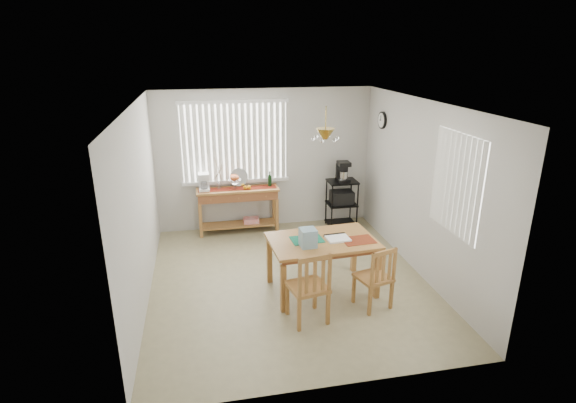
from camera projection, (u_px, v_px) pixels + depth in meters
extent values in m
cube|color=tan|center=(289.00, 280.00, 6.70)|extent=(4.00, 4.50, 0.01)
cube|color=beige|center=(264.00, 159.00, 8.40)|extent=(4.00, 0.10, 2.60)
cube|color=beige|center=(338.00, 276.00, 4.14)|extent=(4.00, 0.10, 2.60)
cube|color=beige|center=(136.00, 208.00, 5.89)|extent=(0.10, 4.50, 2.60)
cube|color=beige|center=(424.00, 189.00, 6.65)|extent=(0.10, 4.50, 2.60)
cube|color=white|center=(289.00, 99.00, 5.82)|extent=(4.00, 4.50, 0.10)
cube|color=white|center=(235.00, 142.00, 8.13)|extent=(1.90, 0.01, 1.40)
cube|color=white|center=(184.00, 145.00, 7.95)|extent=(0.07, 0.03, 1.40)
cube|color=white|center=(190.00, 144.00, 7.97)|extent=(0.07, 0.03, 1.40)
cube|color=white|center=(196.00, 144.00, 7.99)|extent=(0.07, 0.03, 1.40)
cube|color=white|center=(202.00, 144.00, 8.01)|extent=(0.07, 0.03, 1.40)
cube|color=white|center=(208.00, 144.00, 8.03)|extent=(0.07, 0.03, 1.40)
cube|color=white|center=(214.00, 143.00, 8.05)|extent=(0.07, 0.03, 1.40)
cube|color=white|center=(220.00, 143.00, 8.07)|extent=(0.07, 0.03, 1.40)
cube|color=white|center=(226.00, 143.00, 8.09)|extent=(0.07, 0.03, 1.40)
cube|color=white|center=(232.00, 143.00, 8.11)|extent=(0.07, 0.03, 1.40)
cube|color=white|center=(238.00, 142.00, 8.13)|extent=(0.07, 0.03, 1.40)
cube|color=white|center=(243.00, 142.00, 8.15)|extent=(0.07, 0.03, 1.40)
cube|color=white|center=(249.00, 142.00, 8.17)|extent=(0.07, 0.03, 1.40)
cube|color=white|center=(255.00, 142.00, 8.19)|extent=(0.07, 0.03, 1.40)
cube|color=white|center=(261.00, 141.00, 8.21)|extent=(0.07, 0.03, 1.40)
cube|color=white|center=(266.00, 141.00, 8.23)|extent=(0.07, 0.03, 1.40)
cube|color=white|center=(272.00, 141.00, 8.25)|extent=(0.07, 0.03, 1.40)
cube|color=white|center=(278.00, 141.00, 8.27)|extent=(0.07, 0.03, 1.40)
cube|color=white|center=(283.00, 141.00, 8.29)|extent=(0.07, 0.03, 1.40)
cube|color=white|center=(236.00, 181.00, 8.35)|extent=(1.98, 0.06, 0.06)
cube|color=white|center=(233.00, 102.00, 7.87)|extent=(1.98, 0.06, 0.06)
cube|color=white|center=(457.00, 184.00, 5.69)|extent=(0.01, 1.10, 1.30)
cube|color=white|center=(479.00, 196.00, 5.23)|extent=(0.03, 0.07, 1.30)
cube|color=white|center=(474.00, 194.00, 5.33)|extent=(0.03, 0.07, 1.30)
cube|color=white|center=(468.00, 191.00, 5.43)|extent=(0.03, 0.07, 1.30)
cube|color=white|center=(463.00, 188.00, 5.53)|extent=(0.03, 0.07, 1.30)
cube|color=white|center=(458.00, 185.00, 5.63)|extent=(0.03, 0.07, 1.30)
cube|color=white|center=(454.00, 183.00, 5.74)|extent=(0.03, 0.07, 1.30)
cube|color=white|center=(449.00, 181.00, 5.84)|extent=(0.03, 0.07, 1.30)
cube|color=white|center=(445.00, 178.00, 5.94)|extent=(0.03, 0.07, 1.30)
cube|color=white|center=(441.00, 176.00, 6.04)|extent=(0.03, 0.07, 1.30)
cube|color=white|center=(436.00, 174.00, 6.14)|extent=(0.03, 0.07, 1.30)
cylinder|color=black|center=(382.00, 120.00, 7.81)|extent=(0.04, 0.30, 0.30)
cylinder|color=white|center=(381.00, 120.00, 7.81)|extent=(0.01, 0.25, 0.25)
cylinder|color=olive|center=(326.00, 120.00, 5.65)|extent=(0.01, 0.01, 0.34)
cone|color=olive|center=(325.00, 134.00, 5.71)|extent=(0.24, 0.24, 0.14)
sphere|color=white|center=(337.00, 138.00, 5.76)|extent=(0.05, 0.05, 0.05)
sphere|color=white|center=(328.00, 136.00, 5.87)|extent=(0.05, 0.05, 0.05)
sphere|color=white|center=(316.00, 137.00, 5.84)|extent=(0.05, 0.05, 0.05)
sphere|color=white|center=(313.00, 139.00, 5.70)|extent=(0.05, 0.05, 0.05)
sphere|color=white|center=(322.00, 141.00, 5.58)|extent=(0.05, 0.05, 0.05)
sphere|color=white|center=(334.00, 140.00, 5.61)|extent=(0.05, 0.05, 0.05)
cube|color=#AE763B|center=(238.00, 190.00, 8.20)|extent=(1.49, 0.42, 0.04)
cube|color=brown|center=(238.00, 195.00, 8.23)|extent=(1.44, 0.38, 0.15)
cube|color=#AE763B|center=(201.00, 221.00, 8.08)|extent=(0.06, 0.06, 0.64)
cube|color=#AE763B|center=(277.00, 216.00, 8.34)|extent=(0.06, 0.06, 0.64)
cube|color=#AE763B|center=(200.00, 215.00, 8.38)|extent=(0.06, 0.06, 0.64)
cube|color=#AE763B|center=(274.00, 210.00, 8.64)|extent=(0.06, 0.06, 0.64)
cube|color=#AE763B|center=(239.00, 224.00, 8.42)|extent=(1.38, 0.36, 0.03)
cube|color=red|center=(251.00, 220.00, 8.44)|extent=(0.28, 0.21, 0.09)
cube|color=maroon|center=(238.00, 189.00, 8.19)|extent=(1.42, 0.23, 0.01)
cube|color=white|center=(204.00, 189.00, 8.07)|extent=(0.19, 0.22, 0.05)
cube|color=white|center=(204.00, 182.00, 8.10)|extent=(0.19, 0.07, 0.28)
cube|color=white|center=(203.00, 175.00, 7.96)|extent=(0.19, 0.21, 0.07)
cylinder|color=white|center=(204.00, 185.00, 8.02)|extent=(0.12, 0.12, 0.12)
cylinder|color=white|center=(235.00, 187.00, 8.15)|extent=(0.05, 0.05, 0.09)
cone|color=white|center=(235.00, 182.00, 8.12)|extent=(0.24, 0.24, 0.08)
sphere|color=#AA1B16|center=(237.00, 178.00, 8.10)|extent=(0.07, 0.07, 0.07)
sphere|color=#AA1B16|center=(236.00, 177.00, 8.13)|extent=(0.07, 0.07, 0.07)
sphere|color=#AA1B16|center=(233.00, 177.00, 8.13)|extent=(0.07, 0.07, 0.07)
sphere|color=#AA1B16|center=(232.00, 178.00, 8.08)|extent=(0.07, 0.07, 0.07)
sphere|color=#AA1B16|center=(234.00, 179.00, 8.05)|extent=(0.07, 0.07, 0.07)
sphere|color=#AA1B16|center=(236.00, 178.00, 8.06)|extent=(0.07, 0.07, 0.07)
sphere|color=orange|center=(245.00, 188.00, 8.13)|extent=(0.07, 0.07, 0.07)
sphere|color=orange|center=(249.00, 187.00, 8.15)|extent=(0.07, 0.07, 0.07)
cylinder|color=silver|center=(239.00, 177.00, 8.30)|extent=(0.34, 0.08, 0.33)
cylinder|color=white|center=(219.00, 186.00, 8.15)|extent=(0.07, 0.07, 0.13)
cylinder|color=#4C3823|center=(218.00, 171.00, 8.06)|extent=(0.08, 0.04, 0.41)
cylinder|color=#4C3823|center=(218.00, 170.00, 8.05)|extent=(0.13, 0.06, 0.45)
cylinder|color=#4C3823|center=(219.00, 172.00, 8.07)|extent=(0.16, 0.07, 0.34)
cylinder|color=#4C3823|center=(218.00, 168.00, 8.04)|extent=(0.05, 0.03, 0.51)
cylinder|color=#4C3823|center=(219.00, 173.00, 8.07)|extent=(0.20, 0.09, 0.29)
cylinder|color=black|center=(270.00, 181.00, 8.31)|extent=(0.07, 0.07, 0.21)
cylinder|color=black|center=(270.00, 173.00, 8.26)|extent=(0.03, 0.03, 0.07)
cylinder|color=black|center=(332.00, 208.00, 8.33)|extent=(0.03, 0.03, 0.92)
cylinder|color=black|center=(357.00, 206.00, 8.42)|extent=(0.03, 0.03, 0.92)
cylinder|color=black|center=(326.00, 201.00, 8.69)|extent=(0.03, 0.03, 0.92)
cylinder|color=black|center=(351.00, 200.00, 8.78)|extent=(0.03, 0.03, 0.92)
cube|color=black|center=(342.00, 182.00, 8.41)|extent=(0.54, 0.43, 0.03)
cube|color=black|center=(342.00, 204.00, 8.55)|extent=(0.54, 0.43, 0.03)
cube|color=black|center=(341.00, 223.00, 8.68)|extent=(0.54, 0.43, 0.03)
cube|color=black|center=(342.00, 197.00, 8.51)|extent=(0.41, 0.32, 0.24)
cube|color=black|center=(343.00, 180.00, 8.37)|extent=(0.22, 0.26, 0.05)
cube|color=black|center=(342.00, 171.00, 8.41)|extent=(0.22, 0.09, 0.32)
cube|color=black|center=(344.00, 163.00, 8.27)|extent=(0.22, 0.24, 0.08)
cylinder|color=silver|center=(343.00, 175.00, 8.33)|extent=(0.14, 0.14, 0.14)
cube|color=#AE763B|center=(322.00, 241.00, 6.20)|extent=(1.51, 1.03, 0.04)
cube|color=brown|center=(322.00, 244.00, 6.22)|extent=(1.40, 0.92, 0.06)
cube|color=#AE763B|center=(283.00, 289.00, 5.81)|extent=(0.08, 0.08, 0.68)
cube|color=#AE763B|center=(377.00, 276.00, 6.13)|extent=(0.08, 0.08, 0.68)
cube|color=#AE763B|center=(269.00, 261.00, 6.54)|extent=(0.08, 0.08, 0.68)
cube|color=#AE763B|center=(354.00, 251.00, 6.87)|extent=(0.08, 0.08, 0.68)
cube|color=#136F4F|center=(307.00, 239.00, 6.19)|extent=(0.46, 0.34, 0.01)
cube|color=maroon|center=(358.00, 240.00, 6.16)|extent=(0.46, 0.34, 0.01)
cube|color=white|center=(338.00, 239.00, 6.19)|extent=(0.33, 0.27, 0.03)
cube|color=black|center=(334.00, 235.00, 6.31)|extent=(0.31, 0.05, 0.03)
cube|color=#7EA5B7|center=(308.00, 238.00, 5.95)|extent=(0.22, 0.22, 0.25)
cube|color=#AE763B|center=(308.00, 287.00, 5.60)|extent=(0.53, 0.53, 0.04)
cube|color=#AE763B|center=(315.00, 293.00, 5.92)|extent=(0.05, 0.05, 0.44)
cube|color=#AE763B|center=(287.00, 299.00, 5.78)|extent=(0.05, 0.05, 0.44)
cube|color=#AE763B|center=(328.00, 309.00, 5.57)|extent=(0.05, 0.05, 0.44)
cube|color=#AE763B|center=(299.00, 315.00, 5.44)|extent=(0.05, 0.05, 0.44)
cube|color=#AE763B|center=(330.00, 272.00, 5.39)|extent=(0.04, 0.04, 0.50)
cube|color=#AE763B|center=(300.00, 278.00, 5.26)|extent=(0.04, 0.04, 0.50)
cube|color=#AE763B|center=(315.00, 259.00, 5.26)|extent=(0.41, 0.11, 0.06)
cube|color=#AE763B|center=(323.00, 275.00, 5.37)|extent=(0.05, 0.03, 0.40)
cube|color=#AE763B|center=(315.00, 277.00, 5.34)|extent=(0.05, 0.03, 0.40)
cube|color=#AE763B|center=(307.00, 278.00, 5.30)|extent=(0.05, 0.03, 0.40)
cube|color=#AE763B|center=(373.00, 277.00, 5.91)|extent=(0.51, 0.51, 0.04)
cube|color=#AE763B|center=(375.00, 283.00, 6.21)|extent=(0.05, 0.05, 0.40)
cube|color=#AE763B|center=(354.00, 289.00, 6.06)|extent=(0.05, 0.05, 0.40)
cube|color=#AE763B|center=(391.00, 295.00, 5.92)|extent=(0.05, 0.05, 0.40)
cube|color=#AE763B|center=(370.00, 302.00, 5.76)|extent=(0.05, 0.05, 0.40)
cube|color=#AE763B|center=(395.00, 264.00, 5.75)|extent=(0.04, 0.04, 0.45)
cube|color=#AE763B|center=(372.00, 270.00, 5.60)|extent=(0.04, 0.04, 0.45)
cube|color=#AE763B|center=(385.00, 253.00, 5.61)|extent=(0.37, 0.13, 0.06)
cube|color=#AE763B|center=(390.00, 267.00, 5.73)|extent=(0.04, 0.03, 0.36)
cube|color=#AE763B|center=(384.00, 268.00, 5.69)|extent=(0.04, 0.03, 0.36)
cube|color=#AE763B|center=(377.00, 270.00, 5.64)|extent=(0.04, 0.03, 0.36)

